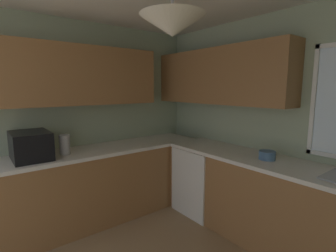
{
  "coord_description": "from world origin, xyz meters",
  "views": [
    {
      "loc": [
        1.35,
        -1.09,
        1.66
      ],
      "look_at": [
        -0.72,
        0.52,
        1.26
      ],
      "focal_mm": 26.88,
      "sensor_mm": 36.0,
      "label": 1
    }
  ],
  "objects": [
    {
      "name": "room_shell",
      "position": [
        -0.37,
        0.46,
        1.7
      ],
      "size": [
        3.88,
        3.34,
        2.54
      ],
      "color": "#9EAD8E",
      "rests_on": "ground_plane"
    },
    {
      "name": "counter_run_left",
      "position": [
        -1.57,
        0.0,
        0.46
      ],
      "size": [
        0.65,
        2.95,
        0.91
      ],
      "color": "olive",
      "rests_on": "ground_plane"
    },
    {
      "name": "counter_run_back",
      "position": [
        0.21,
        1.3,
        0.46
      ],
      "size": [
        2.97,
        0.65,
        0.91
      ],
      "color": "olive",
      "rests_on": "ground_plane"
    },
    {
      "name": "dishwasher",
      "position": [
        -0.91,
        1.27,
        0.43
      ],
      "size": [
        0.6,
        0.6,
        0.87
      ],
      "primitive_type": "cube",
      "color": "white",
      "rests_on": "ground_plane"
    },
    {
      "name": "microwave",
      "position": [
        -1.57,
        -0.65,
        1.06
      ],
      "size": [
        0.48,
        0.36,
        0.29
      ],
      "primitive_type": "cube",
      "color": "black",
      "rests_on": "counter_run_left"
    },
    {
      "name": "kettle",
      "position": [
        -1.55,
        -0.31,
        1.02
      ],
      "size": [
        0.11,
        0.11,
        0.22
      ],
      "primitive_type": "cylinder",
      "color": "#B7B7BC",
      "rests_on": "counter_run_left"
    },
    {
      "name": "bowl",
      "position": [
        -0.02,
        1.3,
        0.96
      ],
      "size": [
        0.17,
        0.17,
        0.09
      ],
      "primitive_type": "cylinder",
      "color": "#4C7099",
      "rests_on": "counter_run_back"
    }
  ]
}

